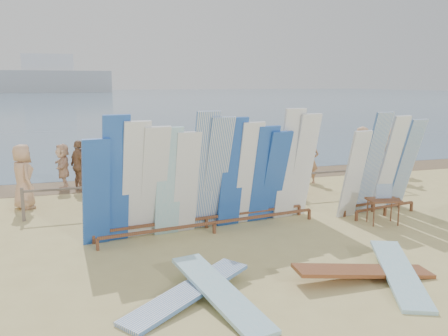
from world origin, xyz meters
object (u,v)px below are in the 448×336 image
object	(u,v)px
beachgoer_10	(394,157)
beachgoer_extra_0	(390,151)
flat_board_e	(188,300)
beachgoer_6	(270,169)
flat_board_a	(220,303)
flat_board_b	(399,280)
beachgoer_0	(23,177)
flat_board_c	(363,279)
beachgoer_4	(230,172)
beachgoer_8	(280,162)
beach_chair_left	(241,186)
vendor_table	(383,211)
beachgoer_extra_1	(79,166)
beach_chair_right	(267,187)
stroller	(287,181)
beachgoer_9	(362,148)
main_surfboard_rack	(210,178)
beachgoer_11	(63,167)
beachgoer_1	(151,167)
beachgoer_3	(153,161)
beachgoer_2	(170,177)
side_surfboard_rack	(382,168)
beachgoer_5	(269,158)
beachgoer_7	(310,161)

from	to	relation	value
beachgoer_10	beachgoer_extra_0	size ratio (longest dim) A/B	1.00
flat_board_e	beachgoer_6	xyz separation A→B (m)	(4.40, 6.77, 0.84)
flat_board_e	flat_board_a	bearing A→B (deg)	27.63
flat_board_b	beachgoer_0	bearing A→B (deg)	156.82
flat_board_c	beachgoer_4	xyz separation A→B (m)	(-0.25, 7.18, 0.78)
beachgoer_4	beachgoer_6	bearing A→B (deg)	82.63
beachgoer_0	beachgoer_8	size ratio (longest dim) A/B	1.16
flat_board_e	beach_chair_left	size ratio (longest dim) A/B	2.84
vendor_table	beachgoer_extra_1	bearing A→B (deg)	150.83
flat_board_b	beach_chair_right	distance (m)	7.03
stroller	beachgoer_9	bearing A→B (deg)	36.26
beachgoer_extra_1	main_surfboard_rack	bearing A→B (deg)	-177.92
beach_chair_left	beachgoer_6	xyz separation A→B (m)	(0.93, -0.19, 0.56)
beachgoer_11	beachgoer_1	bearing A→B (deg)	65.01
beachgoer_0	beachgoer_3	bearing A→B (deg)	-84.35
beachgoer_2	vendor_table	bearing A→B (deg)	-163.60
beachgoer_9	beachgoer_10	world-z (taller)	beachgoer_10
beachgoer_11	beachgoer_10	distance (m)	11.90
flat_board_a	stroller	xyz separation A→B (m)	(4.41, 6.74, 0.48)
side_surfboard_rack	beachgoer_9	bearing A→B (deg)	49.76
beachgoer_0	beachgoer_8	bearing A→B (deg)	-105.95
beachgoer_5	beachgoer_9	distance (m)	4.75
beachgoer_4	flat_board_a	bearing A→B (deg)	-16.96
flat_board_c	beachgoer_10	bearing A→B (deg)	-34.81
vendor_table	main_surfboard_rack	bearing A→B (deg)	-178.78
beachgoer_11	beachgoer_7	bearing A→B (deg)	75.59
beachgoer_5	beachgoer_6	xyz separation A→B (m)	(-0.86, -2.10, -0.02)
vendor_table	beach_chair_right	bearing A→B (deg)	124.58
side_surfboard_rack	beach_chair_right	distance (m)	3.84
vendor_table	flat_board_a	size ratio (longest dim) A/B	0.39
beachgoer_8	flat_board_a	bearing A→B (deg)	-103.71
side_surfboard_rack	beachgoer_3	xyz separation A→B (m)	(-5.40, 5.79, -0.44)
flat_board_e	beachgoer_8	bearing A→B (deg)	112.51
beach_chair_right	beachgoer_4	distance (m)	1.32
flat_board_b	beach_chair_right	world-z (taller)	beach_chair_right
beachgoer_6	beachgoer_1	xyz separation A→B (m)	(-3.65, 1.71, -0.04)
flat_board_e	beach_chair_left	xyz separation A→B (m)	(3.47, 6.96, 0.28)
flat_board_e	beachgoer_11	world-z (taller)	beachgoer_11
side_surfboard_rack	beach_chair_left	distance (m)	4.56
vendor_table	beachgoer_1	bearing A→B (deg)	143.32
main_surfboard_rack	beachgoer_7	bearing A→B (deg)	33.31
beachgoer_4	beachgoer_7	world-z (taller)	beachgoer_7
stroller	beachgoer_extra_1	bearing A→B (deg)	160.28
beachgoer_0	beachgoer_7	xyz separation A→B (m)	(9.67, 0.73, -0.13)
beachgoer_9	beachgoer_2	world-z (taller)	beachgoer_9
beachgoer_7	beachgoer_2	distance (m)	5.61
beachgoer_6	beachgoer_9	distance (m)	6.29
beachgoer_2	beachgoer_4	bearing A→B (deg)	-115.93
flat_board_b	beachgoer_extra_1	world-z (taller)	beachgoer_extra_1
flat_board_b	beachgoer_7	world-z (taller)	beachgoer_7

